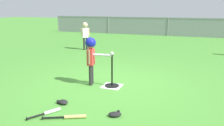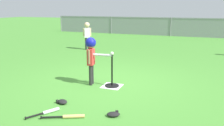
{
  "view_description": "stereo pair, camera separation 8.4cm",
  "coord_description": "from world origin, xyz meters",
  "px_view_note": "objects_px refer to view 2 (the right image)",
  "views": [
    {
      "loc": [
        1.88,
        -5.01,
        1.78
      ],
      "look_at": [
        0.09,
        -0.2,
        0.55
      ],
      "focal_mm": 37.56,
      "sensor_mm": 36.0,
      "label": 1
    },
    {
      "loc": [
        1.96,
        -4.98,
        1.78
      ],
      "look_at": [
        0.09,
        -0.2,
        0.55
      ],
      "focal_mm": 37.56,
      "sensor_mm": 36.0,
      "label": 2
    }
  ],
  "objects_px": {
    "batting_tee": "(112,81)",
    "fielder_deep_right": "(87,32)",
    "spare_bat_wood": "(69,116)",
    "glove_by_plate": "(62,102)",
    "batter_child": "(91,51)",
    "glove_near_bats": "(114,114)",
    "spare_bat_silver": "(48,112)",
    "baseball_on_tee": "(112,53)"
  },
  "relations": [
    {
      "from": "glove_near_bats",
      "to": "spare_bat_wood",
      "type": "bearing_deg",
      "value": -152.92
    },
    {
      "from": "batter_child",
      "to": "glove_by_plate",
      "type": "relative_size",
      "value": 4.12
    },
    {
      "from": "baseball_on_tee",
      "to": "glove_near_bats",
      "type": "xyz_separation_m",
      "value": [
        0.58,
        -1.41,
        -0.74
      ]
    },
    {
      "from": "spare_bat_silver",
      "to": "glove_near_bats",
      "type": "height_order",
      "value": "glove_near_bats"
    },
    {
      "from": "fielder_deep_right",
      "to": "glove_by_plate",
      "type": "bearing_deg",
      "value": -67.54
    },
    {
      "from": "batting_tee",
      "to": "fielder_deep_right",
      "type": "bearing_deg",
      "value": 123.8
    },
    {
      "from": "glove_by_plate",
      "to": "glove_near_bats",
      "type": "distance_m",
      "value": 1.1
    },
    {
      "from": "baseball_on_tee",
      "to": "batter_child",
      "type": "distance_m",
      "value": 0.49
    },
    {
      "from": "baseball_on_tee",
      "to": "batter_child",
      "type": "relative_size",
      "value": 0.07
    },
    {
      "from": "batting_tee",
      "to": "batter_child",
      "type": "distance_m",
      "value": 0.83
    },
    {
      "from": "baseball_on_tee",
      "to": "spare_bat_wood",
      "type": "relative_size",
      "value": 0.11
    },
    {
      "from": "batting_tee",
      "to": "glove_near_bats",
      "type": "bearing_deg",
      "value": -67.69
    },
    {
      "from": "fielder_deep_right",
      "to": "glove_near_bats",
      "type": "height_order",
      "value": "fielder_deep_right"
    },
    {
      "from": "batting_tee",
      "to": "glove_by_plate",
      "type": "distance_m",
      "value": 1.37
    },
    {
      "from": "spare_bat_silver",
      "to": "glove_by_plate",
      "type": "relative_size",
      "value": 1.99
    },
    {
      "from": "fielder_deep_right",
      "to": "glove_by_plate",
      "type": "relative_size",
      "value": 4.3
    },
    {
      "from": "spare_bat_silver",
      "to": "glove_near_bats",
      "type": "bearing_deg",
      "value": 16.16
    },
    {
      "from": "batting_tee",
      "to": "glove_by_plate",
      "type": "relative_size",
      "value": 2.71
    },
    {
      "from": "fielder_deep_right",
      "to": "batting_tee",
      "type": "bearing_deg",
      "value": -56.2
    },
    {
      "from": "spare_bat_silver",
      "to": "glove_by_plate",
      "type": "distance_m",
      "value": 0.46
    },
    {
      "from": "baseball_on_tee",
      "to": "glove_near_bats",
      "type": "bearing_deg",
      "value": -67.69
    },
    {
      "from": "batter_child",
      "to": "fielder_deep_right",
      "type": "relative_size",
      "value": 0.96
    },
    {
      "from": "batting_tee",
      "to": "spare_bat_wood",
      "type": "distance_m",
      "value": 1.75
    },
    {
      "from": "batting_tee",
      "to": "fielder_deep_right",
      "type": "relative_size",
      "value": 0.63
    },
    {
      "from": "baseball_on_tee",
      "to": "spare_bat_wood",
      "type": "distance_m",
      "value": 1.9
    },
    {
      "from": "glove_by_plate",
      "to": "fielder_deep_right",
      "type": "bearing_deg",
      "value": 112.46
    },
    {
      "from": "baseball_on_tee",
      "to": "fielder_deep_right",
      "type": "height_order",
      "value": "fielder_deep_right"
    },
    {
      "from": "batting_tee",
      "to": "glove_near_bats",
      "type": "relative_size",
      "value": 2.75
    },
    {
      "from": "baseball_on_tee",
      "to": "batter_child",
      "type": "xyz_separation_m",
      "value": [
        -0.49,
        -0.06,
        0.02
      ]
    },
    {
      "from": "glove_by_plate",
      "to": "glove_near_bats",
      "type": "height_order",
      "value": "same"
    },
    {
      "from": "batting_tee",
      "to": "batter_child",
      "type": "height_order",
      "value": "batter_child"
    },
    {
      "from": "batting_tee",
      "to": "spare_bat_wood",
      "type": "xyz_separation_m",
      "value": [
        -0.07,
        -1.75,
        -0.09
      ]
    },
    {
      "from": "fielder_deep_right",
      "to": "glove_near_bats",
      "type": "relative_size",
      "value": 4.36
    },
    {
      "from": "batter_child",
      "to": "batting_tee",
      "type": "bearing_deg",
      "value": 6.83
    },
    {
      "from": "baseball_on_tee",
      "to": "glove_by_plate",
      "type": "height_order",
      "value": "baseball_on_tee"
    },
    {
      "from": "spare_bat_silver",
      "to": "glove_near_bats",
      "type": "distance_m",
      "value": 1.14
    },
    {
      "from": "baseball_on_tee",
      "to": "spare_bat_wood",
      "type": "xyz_separation_m",
      "value": [
        -0.07,
        -1.75,
        -0.74
      ]
    },
    {
      "from": "spare_bat_silver",
      "to": "spare_bat_wood",
      "type": "height_order",
      "value": "same"
    },
    {
      "from": "spare_bat_wood",
      "to": "glove_by_plate",
      "type": "distance_m",
      "value": 0.65
    },
    {
      "from": "fielder_deep_right",
      "to": "glove_by_plate",
      "type": "height_order",
      "value": "fielder_deep_right"
    },
    {
      "from": "spare_bat_wood",
      "to": "baseball_on_tee",
      "type": "bearing_deg",
      "value": 87.66
    },
    {
      "from": "batting_tee",
      "to": "batter_child",
      "type": "relative_size",
      "value": 0.66
    }
  ]
}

